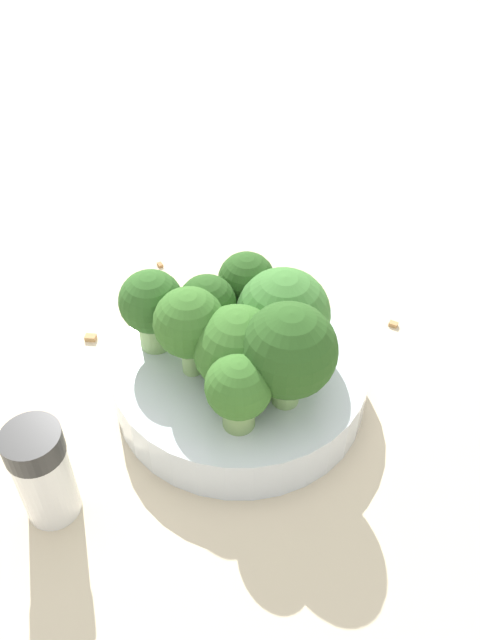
# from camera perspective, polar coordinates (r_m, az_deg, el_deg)

# --- Properties ---
(ground_plane) EXTENTS (3.00, 3.00, 0.00)m
(ground_plane) POSITION_cam_1_polar(r_m,az_deg,el_deg) (0.41, -0.00, -6.75)
(ground_plane) COLOR beige
(bowl) EXTENTS (0.16, 0.16, 0.03)m
(bowl) POSITION_cam_1_polar(r_m,az_deg,el_deg) (0.40, -0.00, -5.27)
(bowl) COLOR silver
(bowl) RESTS_ON ground_plane
(broccoli_floret_0) EXTENTS (0.05, 0.05, 0.06)m
(broccoli_floret_0) POSITION_cam_1_polar(r_m,az_deg,el_deg) (0.35, -0.25, -2.77)
(broccoli_floret_0) COLOR #7A9E5B
(broccoli_floret_0) RESTS_ON bowl
(broccoli_floret_1) EXTENTS (0.04, 0.04, 0.05)m
(broccoli_floret_1) POSITION_cam_1_polar(r_m,az_deg,el_deg) (0.33, -0.12, -6.40)
(broccoli_floret_1) COLOR #7A9E5B
(broccoli_floret_1) RESTS_ON bowl
(broccoli_floret_2) EXTENTS (0.04, 0.04, 0.05)m
(broccoli_floret_2) POSITION_cam_1_polar(r_m,az_deg,el_deg) (0.37, -3.01, 1.19)
(broccoli_floret_2) COLOR #8EB770
(broccoli_floret_2) RESTS_ON bowl
(broccoli_floret_3) EXTENTS (0.04, 0.04, 0.05)m
(broccoli_floret_3) POSITION_cam_1_polar(r_m,az_deg,el_deg) (0.39, 0.60, 3.40)
(broccoli_floret_3) COLOR #7A9E5B
(broccoli_floret_3) RESTS_ON bowl
(broccoli_floret_4) EXTENTS (0.06, 0.06, 0.06)m
(broccoli_floret_4) POSITION_cam_1_polar(r_m,az_deg,el_deg) (0.38, 3.96, 0.48)
(broccoli_floret_4) COLOR #8EB770
(broccoli_floret_4) RESTS_ON bowl
(broccoli_floret_5) EXTENTS (0.04, 0.04, 0.06)m
(broccoli_floret_5) POSITION_cam_1_polar(r_m,az_deg,el_deg) (0.38, -8.08, 1.31)
(broccoli_floret_5) COLOR #8EB770
(broccoli_floret_5) RESTS_ON bowl
(broccoli_floret_6) EXTENTS (0.05, 0.05, 0.07)m
(broccoli_floret_6) POSITION_cam_1_polar(r_m,az_deg,el_deg) (0.34, 4.94, -2.64)
(broccoli_floret_6) COLOR #84AD66
(broccoli_floret_6) RESTS_ON bowl
(broccoli_floret_7) EXTENTS (0.04, 0.04, 0.06)m
(broccoli_floret_7) POSITION_cam_1_polar(r_m,az_deg,el_deg) (0.36, -4.65, -0.40)
(broccoli_floret_7) COLOR #8EB770
(broccoli_floret_7) RESTS_ON bowl
(pepper_shaker) EXTENTS (0.03, 0.03, 0.06)m
(pepper_shaker) POSITION_cam_1_polar(r_m,az_deg,el_deg) (0.35, -17.46, -13.36)
(pepper_shaker) COLOR silver
(pepper_shaker) RESTS_ON ground_plane
(almond_crumb_0) EXTENTS (0.01, 0.00, 0.01)m
(almond_crumb_0) POSITION_cam_1_polar(r_m,az_deg,el_deg) (0.52, -7.33, 5.13)
(almond_crumb_0) COLOR olive
(almond_crumb_0) RESTS_ON ground_plane
(almond_crumb_1) EXTENTS (0.01, 0.01, 0.01)m
(almond_crumb_1) POSITION_cam_1_polar(r_m,az_deg,el_deg) (0.46, -13.54, -1.41)
(almond_crumb_1) COLOR #AD7F4C
(almond_crumb_1) RESTS_ON ground_plane
(almond_crumb_2) EXTENTS (0.01, 0.01, 0.01)m
(almond_crumb_2) POSITION_cam_1_polar(r_m,az_deg,el_deg) (0.47, 13.87, -0.24)
(almond_crumb_2) COLOR #AD7F4C
(almond_crumb_2) RESTS_ON ground_plane
(almond_crumb_3) EXTENTS (0.01, 0.01, 0.01)m
(almond_crumb_3) POSITION_cam_1_polar(r_m,az_deg,el_deg) (0.50, -7.86, 4.28)
(almond_crumb_3) COLOR tan
(almond_crumb_3) RESTS_ON ground_plane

